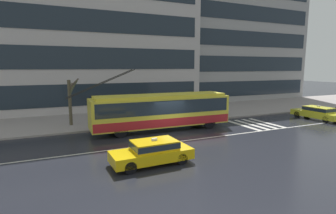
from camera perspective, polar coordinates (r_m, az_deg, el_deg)
ground_plane at (r=19.60m, az=1.85°, el=-6.44°), size 160.00×160.00×0.00m
sidewalk_slab at (r=27.83m, az=-6.31°, el=-1.82°), size 80.00×10.00×0.14m
crosswalk_stripe_edge_near at (r=24.20m, az=15.93°, el=-3.85°), size 0.44×4.40×0.01m
crosswalk_stripe_inner_a at (r=24.78m, az=17.54°, el=-3.63°), size 0.44×4.40×0.01m
crosswalk_stripe_center at (r=25.38m, az=19.06°, el=-3.42°), size 0.44×4.40×0.01m
crosswalk_stripe_inner_b at (r=25.99m, az=20.52°, el=-3.22°), size 0.44×4.40×0.01m
lane_centre_line at (r=18.56m, az=3.48°, el=-7.31°), size 72.00×0.14×0.01m
trolleybus at (r=21.40m, az=-1.38°, el=-0.75°), size 12.93×2.75×4.95m
taxi_oncoming_near at (r=14.12m, az=-3.35°, el=-9.52°), size 4.34×1.87×1.39m
taxi_cross_traffic at (r=29.67m, az=29.57°, el=-1.02°), size 1.88×4.65×1.39m
pedestrian_at_shelter at (r=24.98m, az=-1.78°, el=0.92°), size 1.40×1.40×1.97m
pedestrian_approaching_curb at (r=24.48m, az=-8.33°, el=0.67°), size 1.40×1.40×2.01m
street_tree_bare at (r=24.00m, az=-20.38°, el=1.62°), size 0.94×1.81×4.04m
office_tower_corner_left at (r=37.18m, az=-18.26°, el=18.85°), size 27.20×14.02×23.90m
office_tower_corner_right at (r=46.80m, az=11.00°, el=15.78°), size 24.73×14.61×22.06m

